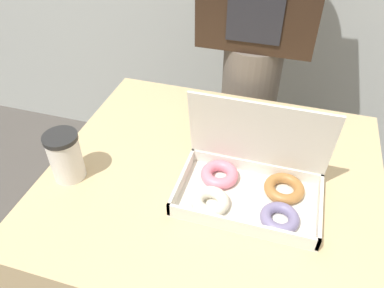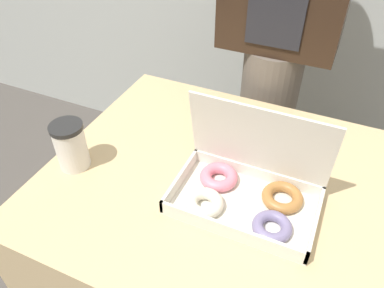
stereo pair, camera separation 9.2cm
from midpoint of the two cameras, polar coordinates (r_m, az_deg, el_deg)
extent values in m
cube|color=tan|center=(1.30, 4.84, -16.94)|extent=(0.88, 0.79, 0.77)
cube|color=silver|center=(0.94, 10.61, -9.26)|extent=(0.35, 0.21, 0.01)
cube|color=silver|center=(0.96, 0.94, -5.44)|extent=(0.01, 0.21, 0.04)
cube|color=silver|center=(0.92, 21.08, -11.25)|extent=(0.01, 0.21, 0.04)
cube|color=silver|center=(0.86, 8.89, -13.07)|extent=(0.35, 0.01, 0.04)
cube|color=silver|center=(0.99, 12.34, -4.40)|extent=(0.35, 0.01, 0.04)
cube|color=silver|center=(0.90, 13.14, 0.42)|extent=(0.35, 0.05, 0.21)
torus|color=silver|center=(0.91, 4.82, -9.12)|extent=(0.13, 0.13, 0.03)
torus|color=pink|center=(0.97, 6.82, -5.14)|extent=(0.11, 0.11, 0.03)
torus|color=slate|center=(0.89, 15.07, -12.24)|extent=(0.10, 0.10, 0.03)
torus|color=#A87038|center=(0.96, 16.33, -7.94)|extent=(0.12, 0.12, 0.03)
cylinder|color=silver|center=(1.02, -15.52, -0.62)|extent=(0.08, 0.08, 0.12)
cylinder|color=black|center=(0.98, -16.20, 2.37)|extent=(0.09, 0.09, 0.01)
cylinder|color=#665B51|center=(1.63, 12.11, -0.05)|extent=(0.22, 0.22, 0.89)
camera|label=1|loc=(0.05, -87.14, 2.41)|focal=35.00mm
camera|label=2|loc=(0.05, 92.86, -2.41)|focal=35.00mm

